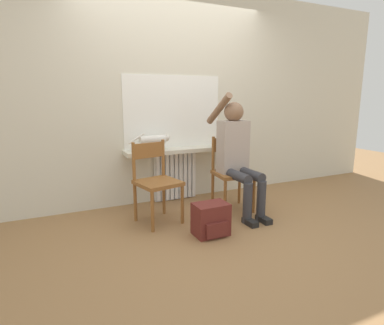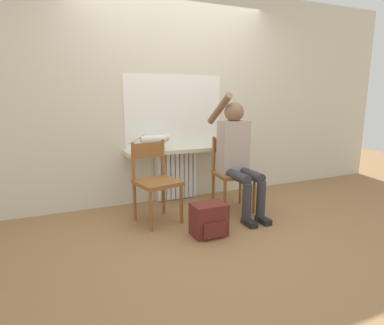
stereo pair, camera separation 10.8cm
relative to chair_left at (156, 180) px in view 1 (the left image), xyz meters
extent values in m
plane|color=olive|center=(0.48, -0.52, -0.46)|extent=(12.00, 12.00, 0.00)
cube|color=beige|center=(0.48, 0.71, 0.89)|extent=(7.00, 0.06, 2.70)
cube|color=white|center=(0.48, 0.64, -0.14)|extent=(0.57, 0.05, 0.65)
cube|color=white|center=(0.23, 0.60, -0.14)|extent=(0.04, 0.03, 0.62)
cube|color=white|center=(0.29, 0.60, -0.14)|extent=(0.04, 0.03, 0.62)
cube|color=white|center=(0.35, 0.60, -0.14)|extent=(0.04, 0.03, 0.62)
cube|color=white|center=(0.42, 0.60, -0.14)|extent=(0.04, 0.03, 0.62)
cube|color=white|center=(0.48, 0.60, -0.14)|extent=(0.04, 0.03, 0.62)
cube|color=white|center=(0.54, 0.60, -0.14)|extent=(0.04, 0.03, 0.62)
cube|color=white|center=(0.61, 0.60, -0.14)|extent=(0.04, 0.03, 0.62)
cube|color=white|center=(0.67, 0.60, -0.14)|extent=(0.04, 0.03, 0.62)
cube|color=white|center=(0.73, 0.60, -0.14)|extent=(0.04, 0.03, 0.62)
cube|color=beige|center=(0.48, 0.54, 0.21)|extent=(1.36, 0.27, 0.05)
cube|color=white|center=(0.48, 0.67, 0.69)|extent=(1.30, 0.01, 0.91)
cube|color=brown|center=(0.01, -0.04, -0.02)|extent=(0.50, 0.50, 0.04)
cylinder|color=brown|center=(-0.13, -0.26, -0.25)|extent=(0.04, 0.04, 0.42)
cylinder|color=brown|center=(0.23, -0.18, -0.25)|extent=(0.04, 0.04, 0.42)
cylinder|color=brown|center=(-0.21, 0.10, -0.25)|extent=(0.04, 0.04, 0.42)
cylinder|color=brown|center=(0.15, 0.18, -0.25)|extent=(0.04, 0.04, 0.42)
cylinder|color=brown|center=(-0.21, 0.10, 0.21)|extent=(0.04, 0.04, 0.41)
cylinder|color=brown|center=(0.15, 0.18, 0.21)|extent=(0.04, 0.04, 0.41)
cube|color=brown|center=(-0.03, 0.14, 0.31)|extent=(0.37, 0.10, 0.16)
cube|color=brown|center=(0.95, -0.04, -0.02)|extent=(0.46, 0.46, 0.04)
cylinder|color=brown|center=(0.75, -0.20, -0.25)|extent=(0.04, 0.04, 0.42)
cylinder|color=brown|center=(1.11, -0.24, -0.25)|extent=(0.04, 0.04, 0.42)
cylinder|color=brown|center=(0.79, 0.17, -0.25)|extent=(0.04, 0.04, 0.42)
cylinder|color=brown|center=(1.16, 0.12, -0.25)|extent=(0.04, 0.04, 0.42)
cylinder|color=brown|center=(0.79, 0.17, 0.21)|extent=(0.04, 0.04, 0.41)
cylinder|color=brown|center=(1.16, 0.12, 0.21)|extent=(0.04, 0.04, 0.41)
cube|color=brown|center=(0.97, 0.14, 0.31)|extent=(0.38, 0.07, 0.16)
cylinder|color=#333338|center=(0.86, -0.25, 0.02)|extent=(0.11, 0.46, 0.11)
cylinder|color=#333338|center=(1.04, -0.25, 0.02)|extent=(0.11, 0.46, 0.11)
cylinder|color=#333338|center=(0.86, -0.48, -0.24)|extent=(0.10, 0.10, 0.45)
cylinder|color=#333338|center=(1.04, -0.48, -0.24)|extent=(0.10, 0.10, 0.45)
cube|color=black|center=(0.86, -0.54, -0.43)|extent=(0.09, 0.20, 0.06)
cube|color=black|center=(1.04, -0.54, -0.43)|extent=(0.09, 0.20, 0.06)
cube|color=#AD9E93|center=(0.95, -0.02, 0.31)|extent=(0.34, 0.20, 0.61)
sphere|color=#846047|center=(0.95, -0.02, 0.71)|extent=(0.22, 0.22, 0.22)
cylinder|color=#846047|center=(0.83, 0.12, 0.74)|extent=(0.08, 0.50, 0.38)
cylinder|color=#AD9E93|center=(1.11, -0.06, 0.28)|extent=(0.08, 0.08, 0.49)
cylinder|color=silver|center=(0.13, 0.50, 0.37)|extent=(0.31, 0.11, 0.11)
sphere|color=silver|center=(0.32, 0.50, 0.39)|extent=(0.09, 0.09, 0.09)
cone|color=silver|center=(0.32, 0.48, 0.43)|extent=(0.03, 0.03, 0.03)
cone|color=silver|center=(0.32, 0.52, 0.43)|extent=(0.03, 0.03, 0.03)
cylinder|color=silver|center=(0.24, 0.47, 0.28)|extent=(0.03, 0.03, 0.08)
cylinder|color=silver|center=(0.24, 0.53, 0.28)|extent=(0.03, 0.03, 0.08)
cylinder|color=silver|center=(0.03, 0.47, 0.28)|extent=(0.03, 0.03, 0.08)
cylinder|color=silver|center=(0.03, 0.53, 0.28)|extent=(0.03, 0.03, 0.08)
cylinder|color=silver|center=(-0.06, 0.50, 0.40)|extent=(0.20, 0.03, 0.13)
cube|color=maroon|center=(0.37, -0.56, -0.30)|extent=(0.34, 0.23, 0.32)
cube|color=maroon|center=(0.37, -0.70, -0.37)|extent=(0.23, 0.03, 0.14)
camera|label=1|loc=(-1.08, -3.18, 0.89)|focal=30.00mm
camera|label=2|loc=(-0.98, -3.23, 0.89)|focal=30.00mm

